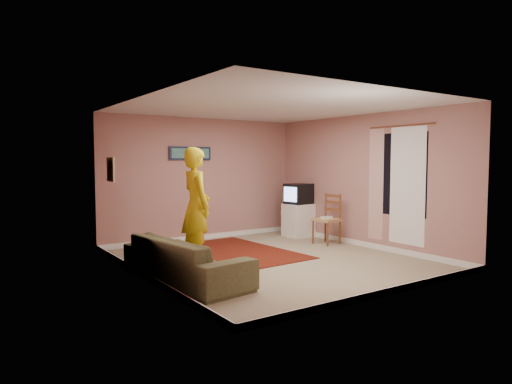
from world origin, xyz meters
TOP-DOWN VIEW (x-y plane):
  - ground at (0.00, 0.00)m, footprint 5.00×5.00m
  - wall_back at (0.00, 2.50)m, footprint 4.50×0.02m
  - wall_front at (0.00, -2.50)m, footprint 4.50×0.02m
  - wall_left at (-2.25, 0.00)m, footprint 0.02×5.00m
  - wall_right at (2.25, 0.00)m, footprint 0.02×5.00m
  - ceiling at (0.00, 0.00)m, footprint 4.50×5.00m
  - baseboard_back at (0.00, 2.49)m, footprint 4.50×0.02m
  - baseboard_front at (0.00, -2.49)m, footprint 4.50×0.02m
  - baseboard_left at (-2.24, 0.00)m, footprint 0.02×5.00m
  - baseboard_right at (2.24, 0.00)m, footprint 0.02×5.00m
  - window at (2.24, -0.90)m, footprint 0.01×1.10m
  - curtain_sheer at (2.23, -1.05)m, footprint 0.01×0.75m
  - curtain_floral at (2.21, -0.35)m, footprint 0.01×0.35m
  - curtain_rod at (2.20, -0.90)m, footprint 0.02×1.40m
  - picture_back at (-0.30, 2.47)m, footprint 0.95×0.04m
  - picture_left at (-2.22, 1.60)m, footprint 0.04×0.38m
  - area_rug at (-0.36, 0.91)m, footprint 2.28×2.79m
  - tv_cabinet at (1.95, 1.64)m, footprint 0.58×0.52m
  - crt_tv at (1.94, 1.63)m, footprint 0.58×0.54m
  - chair_a at (2.00, 1.87)m, footprint 0.50×0.48m
  - dvd_player at (2.00, 1.87)m, footprint 0.43×0.35m
  - blue_throw at (2.00, 2.06)m, footprint 0.36×0.05m
  - chair_b at (1.83, 0.59)m, footprint 0.48×0.50m
  - game_console at (1.83, 0.59)m, footprint 0.21×0.16m
  - sofa at (-1.80, -0.44)m, footprint 1.12×2.25m
  - person at (-1.16, 0.50)m, footprint 0.51×0.73m

SIDE VIEW (x-z plane):
  - ground at x=0.00m, z-range 0.00..0.00m
  - area_rug at x=-0.36m, z-range 0.00..0.01m
  - baseboard_back at x=0.00m, z-range 0.00..0.10m
  - baseboard_front at x=0.00m, z-range 0.00..0.10m
  - baseboard_left at x=-2.24m, z-range 0.00..0.10m
  - baseboard_right at x=2.24m, z-range 0.00..0.10m
  - sofa at x=-1.80m, z-range 0.00..0.63m
  - tv_cabinet at x=1.95m, z-range 0.00..0.73m
  - game_console at x=1.83m, z-range 0.52..0.56m
  - dvd_player at x=2.00m, z-range 0.52..0.58m
  - chair_a at x=2.00m, z-range 0.34..0.89m
  - chair_b at x=1.83m, z-range 0.35..0.90m
  - blue_throw at x=2.00m, z-range 0.62..1.00m
  - crt_tv at x=1.94m, z-range 0.73..1.18m
  - person at x=-1.16m, z-range 0.00..1.92m
  - curtain_sheer at x=2.23m, z-range 0.20..2.30m
  - curtain_floral at x=2.21m, z-range 0.20..2.30m
  - wall_back at x=0.00m, z-range 0.00..2.60m
  - wall_front at x=0.00m, z-range 0.00..2.60m
  - wall_left at x=-2.25m, z-range 0.00..2.60m
  - wall_right at x=2.25m, z-range 0.00..2.60m
  - window at x=2.24m, z-range 0.70..2.20m
  - picture_left at x=-2.22m, z-range 1.34..1.76m
  - picture_back at x=-0.30m, z-range 1.71..1.99m
  - curtain_rod at x=2.20m, z-range 2.31..2.33m
  - ceiling at x=0.00m, z-range 2.59..2.61m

